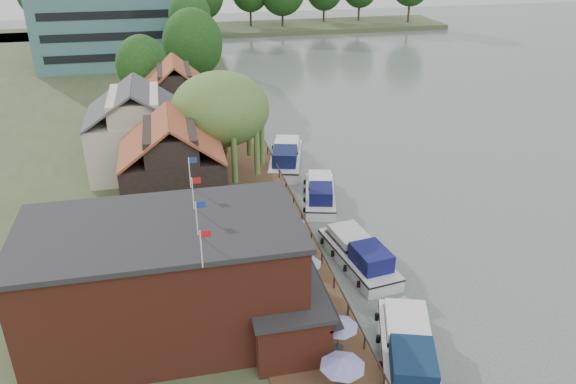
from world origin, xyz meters
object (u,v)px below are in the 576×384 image
hotel_block (117,27)px  umbrella_1 (338,336)px  cottage_b (137,128)px  umbrella_0 (342,376)px  cruiser_2 (320,190)px  willow (222,130)px  cruiser_1 (359,251)px  pub (201,276)px  umbrella_2 (311,305)px  cottage_c (176,99)px  cruiser_0 (409,347)px  cruiser_3 (286,154)px  umbrella_4 (292,230)px  umbrella_3 (305,272)px  cottage_a (173,167)px

hotel_block → umbrella_1: bearing=-78.6°
cottage_b → umbrella_1: bearing=-69.0°
umbrella_0 → cruiser_2: (5.33, 23.43, -1.19)m
willow → cruiser_2: 10.30m
willow → cruiser_1: 17.08m
hotel_block → pub: bearing=-83.6°
willow → umbrella_1: willow is taller
hotel_block → umbrella_0: (14.42, -77.90, -4.86)m
cottage_b → hotel_block: bearing=95.0°
willow → umbrella_2: 21.54m
cottage_b → cruiser_1: size_ratio=0.98×
hotel_block → cottage_b: size_ratio=2.65×
hotel_block → umbrella_2: 73.57m
cruiser_1 → umbrella_1: bearing=-123.7°
cottage_c → umbrella_2: bearing=-79.7°
umbrella_2 → cruiser_2: (5.40, 17.53, -1.19)m
cottage_c → cruiser_0: (11.13, -38.61, -3.98)m
hotel_block → umbrella_0: hotel_block is taller
cottage_b → umbrella_0: 33.69m
hotel_block → cruiser_3: (18.46, -45.83, -5.87)m
willow → umbrella_2: bearing=-82.3°
cruiser_2 → cottage_c: bearing=138.2°
umbrella_4 → cruiser_1: size_ratio=0.24×
umbrella_0 → umbrella_3: size_ratio=1.00×
cottage_c → umbrella_3: 32.36m
umbrella_4 → willow: bearing=107.2°
hotel_block → cottage_b: (4.00, -46.00, -1.90)m
umbrella_0 → cruiser_3: bearing=82.8°
cottage_c → cruiser_3: (10.46, -8.83, -3.97)m
cottage_b → cottage_c: (4.00, 9.00, 0.00)m
pub → umbrella_1: size_ratio=8.42×
umbrella_1 → cruiser_0: bearing=-9.3°
cottage_c → umbrella_1: 38.73m
umbrella_1 → umbrella_3: bearing=92.2°
umbrella_2 → cruiser_0: 6.08m
hotel_block → cottage_a: hotel_block is taller
cottage_a → umbrella_0: 23.31m
pub → cruiser_0: bearing=-22.5°
cottage_c → cruiser_0: 40.38m
cruiser_0 → cruiser_2: size_ratio=1.13×
pub → cottage_b: bearing=99.1°
cottage_c → cruiser_3: bearing=-40.2°
cottage_a → cruiser_1: (12.75, -9.09, -4.07)m
umbrella_2 → cruiser_2: bearing=72.9°
umbrella_2 → cruiser_1: (5.40, 6.90, -1.10)m
hotel_block → cottage_c: (8.00, -37.00, -1.90)m
pub → cottage_c: cottage_c is taller
pub → cottage_a: 15.05m
umbrella_2 → umbrella_3: (0.52, 3.51, 0.00)m
umbrella_0 → umbrella_3: same height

